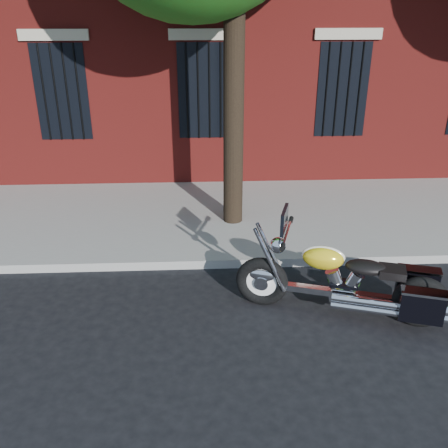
{
  "coord_description": "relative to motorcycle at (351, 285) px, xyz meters",
  "views": [
    {
      "loc": [
        -0.08,
        -5.8,
        4.09
      ],
      "look_at": [
        0.23,
        0.8,
        1.04
      ],
      "focal_mm": 40.0,
      "sensor_mm": 36.0,
      "label": 1
    }
  ],
  "objects": [
    {
      "name": "ground",
      "position": [
        -1.91,
        0.12,
        -0.52
      ],
      "size": [
        120.0,
        120.0,
        0.0
      ],
      "primitive_type": "plane",
      "color": "black",
      "rests_on": "ground"
    },
    {
      "name": "curb",
      "position": [
        -1.91,
        1.5,
        -0.44
      ],
      "size": [
        40.0,
        0.16,
        0.15
      ],
      "primitive_type": "cube",
      "color": "gray",
      "rests_on": "ground"
    },
    {
      "name": "sidewalk",
      "position": [
        -1.91,
        3.38,
        -0.44
      ],
      "size": [
        40.0,
        3.6,
        0.15
      ],
      "primitive_type": "cube",
      "color": "gray",
      "rests_on": "ground"
    },
    {
      "name": "motorcycle",
      "position": [
        0.0,
        0.0,
        0.0
      ],
      "size": [
        2.82,
        1.43,
        1.52
      ],
      "rotation": [
        0.0,
        0.0,
        -0.29
      ],
      "color": "black",
      "rests_on": "ground"
    }
  ]
}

